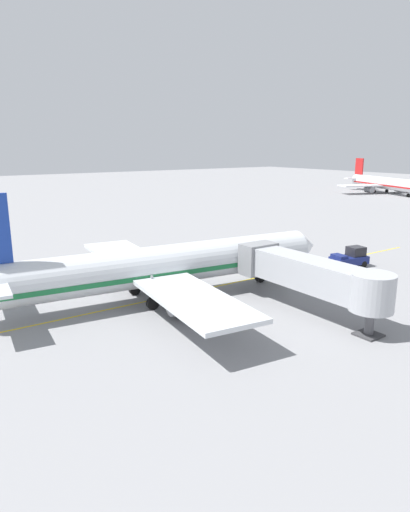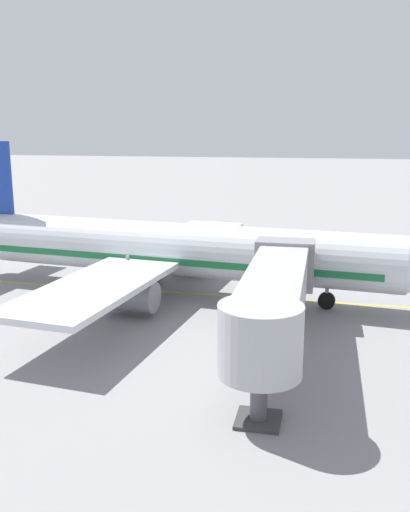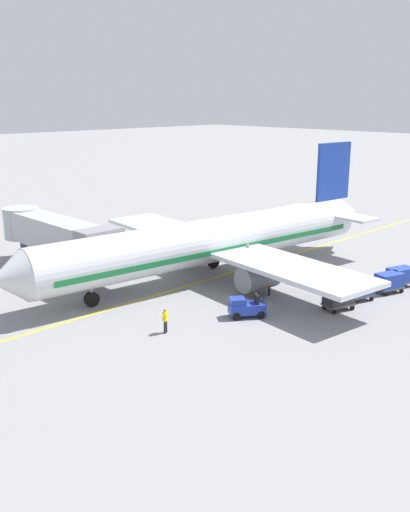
% 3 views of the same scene
% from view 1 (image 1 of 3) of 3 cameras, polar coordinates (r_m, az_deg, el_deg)
% --- Properties ---
extents(ground_plane, '(400.00, 400.00, 0.00)m').
position_cam_1_polar(ground_plane, '(43.43, -6.58, -5.48)').
color(ground_plane, gray).
extents(gate_lead_in_line, '(0.24, 80.00, 0.01)m').
position_cam_1_polar(gate_lead_in_line, '(43.43, -6.58, -5.48)').
color(gate_lead_in_line, gold).
rests_on(gate_lead_in_line, ground).
extents(parked_airliner, '(30.39, 37.35, 10.63)m').
position_cam_1_polar(parked_airliner, '(42.74, -5.68, -1.30)').
color(parked_airliner, silver).
rests_on(parked_airliner, ground).
extents(jet_bridge, '(15.47, 3.50, 4.98)m').
position_cam_1_polar(jet_bridge, '(40.02, 13.01, -2.23)').
color(jet_bridge, '#A8AAAF').
rests_on(jet_bridge, ground).
extents(pushback_tractor, '(2.89, 4.70, 2.40)m').
position_cam_1_polar(pushback_tractor, '(57.11, 17.66, -0.23)').
color(pushback_tractor, navy).
rests_on(pushback_tractor, ground).
extents(baggage_tug_lead, '(2.39, 2.74, 1.62)m').
position_cam_1_polar(baggage_tug_lead, '(52.42, -5.26, -1.28)').
color(baggage_tug_lead, '#1E339E').
rests_on(baggage_tug_lead, ground).
extents(baggage_cart_front, '(1.89, 2.97, 1.58)m').
position_cam_1_polar(baggage_cart_front, '(53.15, -12.75, -1.10)').
color(baggage_cart_front, '#4C4C51').
rests_on(baggage_cart_front, ground).
extents(baggage_cart_second_in_train, '(1.89, 2.97, 1.58)m').
position_cam_1_polar(baggage_cart_second_in_train, '(52.18, -15.50, -1.54)').
color(baggage_cart_second_in_train, '#4C4C51').
rests_on(baggage_cart_second_in_train, ground).
extents(baggage_cart_third_in_train, '(1.89, 2.97, 1.58)m').
position_cam_1_polar(baggage_cart_third_in_train, '(51.87, -19.21, -1.89)').
color(baggage_cart_third_in_train, '#4C4C51').
rests_on(baggage_cart_third_in_train, ground).
extents(baggage_cart_tail_end, '(1.89, 2.97, 1.58)m').
position_cam_1_polar(baggage_cart_tail_end, '(51.30, -21.30, -2.24)').
color(baggage_cart_tail_end, '#4C4C51').
rests_on(baggage_cart_tail_end, ground).
extents(ground_crew_wing_walker, '(0.72, 0.33, 1.69)m').
position_cam_1_polar(ground_crew_wing_walker, '(47.72, -7.58, -2.55)').
color(ground_crew_wing_walker, '#232328').
rests_on(ground_crew_wing_walker, ground).
extents(ground_crew_loader, '(0.37, 0.70, 1.69)m').
position_cam_1_polar(ground_crew_loader, '(54.02, 1.04, -0.51)').
color(ground_crew_loader, '#232328').
rests_on(ground_crew_loader, ground).
extents(ground_crew_marshaller, '(0.50, 0.64, 1.69)m').
position_cam_1_polar(ground_crew_marshaller, '(48.76, -9.00, -2.25)').
color(ground_crew_marshaller, '#232328').
rests_on(ground_crew_marshaller, ground).
extents(distant_taxiing_airliner, '(34.30, 28.47, 10.10)m').
position_cam_1_polar(distant_taxiing_airliner, '(149.63, 21.52, 8.44)').
color(distant_taxiing_airliner, silver).
rests_on(distant_taxiing_airliner, ground).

